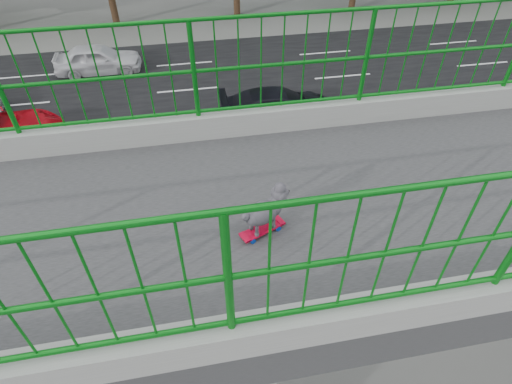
{
  "coord_description": "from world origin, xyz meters",
  "views": [
    {
      "loc": [
        2.92,
        -0.11,
        9.89
      ],
      "look_at": [
        -0.28,
        0.48,
        6.98
      ],
      "focal_mm": 29.14,
      "sensor_mm": 36.0,
      "label": 1
    }
  ],
  "objects": [
    {
      "name": "car_1",
      "position": [
        -9.2,
        8.71,
        0.69
      ],
      "size": [
        1.45,
        4.16,
        1.37
      ],
      "primitive_type": "imported",
      "color": "black",
      "rests_on": "ground"
    },
    {
      "name": "skateboard",
      "position": [
        0.32,
        0.43,
        7.04
      ],
      "size": [
        0.29,
        0.46,
        0.06
      ],
      "rotation": [
        0.0,
        0.0,
        0.4
      ],
      "color": "red",
      "rests_on": "footbridge"
    },
    {
      "name": "railing",
      "position": [
        0.0,
        0.0,
        7.21
      ],
      "size": [
        3.0,
        24.0,
        1.42
      ],
      "color": "gray",
      "rests_on": "footbridge"
    },
    {
      "name": "car_5",
      "position": [
        -6.0,
        8.1,
        0.76
      ],
      "size": [
        1.6,
        4.59,
        1.51
      ],
      "primitive_type": "imported",
      "color": "black",
      "rests_on": "ground"
    },
    {
      "name": "car_7",
      "position": [
        -12.4,
        3.73,
        0.73
      ],
      "size": [
        2.06,
        5.06,
        1.47
      ],
      "primitive_type": "imported",
      "rotation": [
        0.0,
        0.0,
        3.14
      ],
      "color": "black",
      "rests_on": "ground"
    },
    {
      "name": "car_4",
      "position": [
        -18.8,
        -4.38,
        0.73
      ],
      "size": [
        1.73,
        4.31,
        1.47
      ],
      "primitive_type": "imported",
      "rotation": [
        0.0,
        0.0,
        3.14
      ],
      "color": "silver",
      "rests_on": "ground"
    },
    {
      "name": "road",
      "position": [
        -13.0,
        0.0,
        0.01
      ],
      "size": [
        18.0,
        90.0,
        0.02
      ],
      "primitive_type": "cube",
      "color": "black",
      "rests_on": "ground"
    },
    {
      "name": "poodle",
      "position": [
        0.31,
        0.46,
        7.28
      ],
      "size": [
        0.32,
        0.47,
        0.42
      ],
      "rotation": [
        0.0,
        0.0,
        0.4
      ],
      "color": "#312F34",
      "rests_on": "skateboard"
    },
    {
      "name": "footbridge",
      "position": [
        0.0,
        0.0,
        5.22
      ],
      "size": [
        3.0,
        24.0,
        7.0
      ],
      "color": "#2D2D2F",
      "rests_on": "ground"
    }
  ]
}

